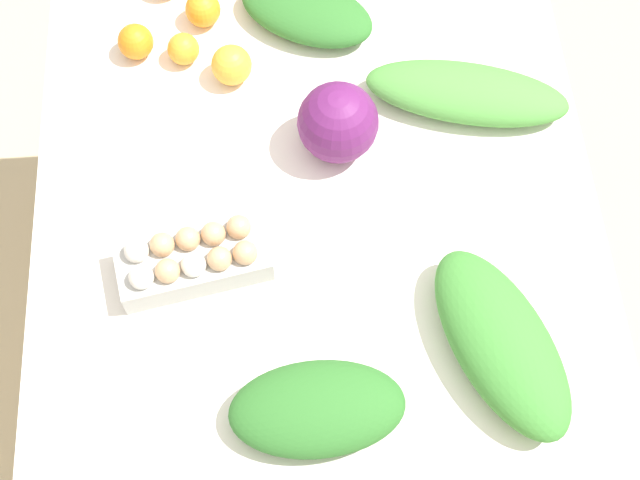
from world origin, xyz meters
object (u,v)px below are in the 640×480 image
(orange_0, at_px, (203,9))
(orange_1, at_px, (136,42))
(greens_bunch_kale, at_px, (317,409))
(orange_3, at_px, (232,65))
(orange_5, at_px, (183,49))
(cabbage_purple, at_px, (338,122))
(greens_bunch_dandelion, at_px, (307,11))
(egg_carton, at_px, (193,259))
(greens_bunch_scallion, at_px, (501,342))
(greens_bunch_beet_tops, at_px, (467,93))

(orange_0, xyz_separation_m, orange_1, (0.07, -0.14, -0.00))
(greens_bunch_kale, relative_size, orange_0, 4.00)
(orange_3, relative_size, orange_5, 1.25)
(orange_1, height_order, orange_5, orange_1)
(cabbage_purple, xyz_separation_m, orange_5, (-0.23, -0.29, -0.04))
(greens_bunch_dandelion, relative_size, orange_1, 3.96)
(greens_bunch_kale, height_order, greens_bunch_dandelion, greens_bunch_kale)
(egg_carton, relative_size, greens_bunch_dandelion, 0.99)
(cabbage_purple, relative_size, orange_1, 2.13)
(cabbage_purple, relative_size, greens_bunch_scallion, 0.42)
(egg_carton, distance_m, greens_bunch_beet_tops, 0.63)
(orange_0, height_order, orange_5, orange_0)
(egg_carton, distance_m, greens_bunch_kale, 0.35)
(greens_bunch_beet_tops, distance_m, greens_bunch_dandelion, 0.38)
(egg_carton, distance_m, orange_3, 0.43)
(cabbage_purple, height_order, egg_carton, cabbage_purple)
(greens_bunch_kale, bearing_deg, orange_5, -164.06)
(greens_bunch_scallion, xyz_separation_m, orange_0, (-0.77, -0.49, -0.01))
(orange_5, bearing_deg, greens_bunch_beet_tops, 74.65)
(greens_bunch_kale, distance_m, orange_5, 0.79)
(greens_bunch_beet_tops, bearing_deg, orange_0, -115.79)
(greens_bunch_kale, bearing_deg, greens_bunch_dandelion, 177.46)
(greens_bunch_dandelion, bearing_deg, greens_bunch_beet_tops, 52.61)
(cabbage_purple, distance_m, orange_1, 0.46)
(greens_bunch_dandelion, height_order, orange_1, orange_1)
(greens_bunch_kale, relative_size, orange_3, 3.60)
(greens_bunch_kale, bearing_deg, cabbage_purple, 171.82)
(egg_carton, height_order, greens_bunch_kale, egg_carton)
(cabbage_purple, relative_size, greens_bunch_dandelion, 0.54)
(egg_carton, relative_size, greens_bunch_beet_tops, 0.71)
(cabbage_purple, relative_size, greens_bunch_kale, 0.53)
(cabbage_purple, bearing_deg, orange_5, -127.94)
(greens_bunch_scallion, height_order, greens_bunch_dandelion, greens_bunch_scallion)
(orange_3, bearing_deg, greens_bunch_scallion, 35.29)
(egg_carton, bearing_deg, greens_bunch_scallion, 148.63)
(egg_carton, xyz_separation_m, greens_bunch_beet_tops, (-0.32, 0.54, -0.01))
(cabbage_purple, xyz_separation_m, egg_carton, (0.25, -0.28, -0.03))
(orange_0, distance_m, orange_5, 0.10)
(greens_bunch_scallion, bearing_deg, greens_bunch_beet_tops, 177.84)
(greens_bunch_beet_tops, height_order, orange_3, orange_3)
(orange_3, height_order, orange_5, orange_3)
(greens_bunch_kale, bearing_deg, orange_1, -158.21)
(greens_bunch_beet_tops, distance_m, orange_5, 0.57)
(cabbage_purple, height_order, orange_0, cabbage_purple)
(greens_bunch_kale, height_order, greens_bunch_beet_tops, greens_bunch_kale)
(greens_bunch_dandelion, distance_m, orange_0, 0.21)
(greens_bunch_beet_tops, xyz_separation_m, orange_5, (-0.15, -0.55, -0.00))
(greens_bunch_kale, xyz_separation_m, orange_1, (-0.78, -0.31, -0.00))
(greens_bunch_kale, xyz_separation_m, greens_bunch_dandelion, (-0.84, 0.04, -0.01))
(greens_bunch_beet_tops, height_order, orange_5, greens_bunch_beet_tops)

